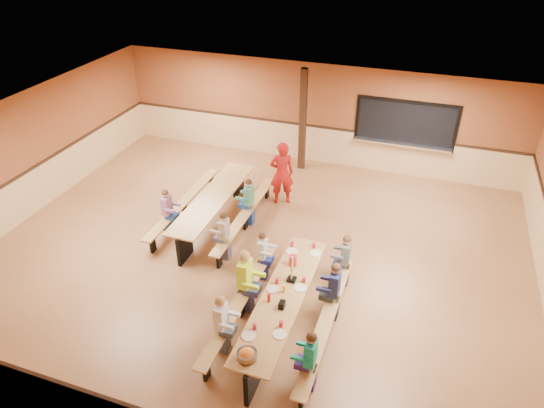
% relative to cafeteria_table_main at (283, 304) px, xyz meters
% --- Properties ---
extents(ground, '(12.00, 12.00, 0.00)m').
position_rel_cafeteria_table_main_xyz_m(ground, '(-1.26, 1.89, -0.53)').
color(ground, brown).
rests_on(ground, ground).
extents(room_envelope, '(12.04, 10.04, 3.02)m').
position_rel_cafeteria_table_main_xyz_m(room_envelope, '(-1.26, 1.89, 0.16)').
color(room_envelope, brown).
rests_on(room_envelope, ground).
extents(kitchen_pass_through, '(2.78, 0.28, 1.38)m').
position_rel_cafeteria_table_main_xyz_m(kitchen_pass_through, '(1.34, 6.85, 0.96)').
color(kitchen_pass_through, black).
rests_on(kitchen_pass_through, ground).
extents(structural_post, '(0.18, 0.18, 3.00)m').
position_rel_cafeteria_table_main_xyz_m(structural_post, '(-1.46, 6.29, 0.97)').
color(structural_post, black).
rests_on(structural_post, ground).
extents(cafeteria_table_main, '(1.91, 3.70, 0.74)m').
position_rel_cafeteria_table_main_xyz_m(cafeteria_table_main, '(0.00, 0.00, 0.00)').
color(cafeteria_table_main, '#A87A42').
rests_on(cafeteria_table_main, ground).
extents(cafeteria_table_second, '(1.91, 3.70, 0.74)m').
position_rel_cafeteria_table_main_xyz_m(cafeteria_table_second, '(-2.67, 2.75, 0.00)').
color(cafeteria_table_second, '#A87A42').
rests_on(cafeteria_table_second, ground).
extents(seated_child_white_left, '(0.37, 0.30, 1.22)m').
position_rel_cafeteria_table_main_xyz_m(seated_child_white_left, '(-0.83, -0.89, 0.08)').
color(seated_child_white_left, white).
rests_on(seated_child_white_left, ground).
extents(seated_adult_yellow, '(0.44, 0.36, 1.36)m').
position_rel_cafeteria_table_main_xyz_m(seated_adult_yellow, '(-0.83, 0.21, 0.15)').
color(seated_adult_yellow, '#D1FF26').
rests_on(seated_adult_yellow, ground).
extents(seated_child_grey_left, '(0.33, 0.27, 1.13)m').
position_rel_cafeteria_table_main_xyz_m(seated_child_grey_left, '(-0.83, 1.17, 0.04)').
color(seated_child_grey_left, silver).
rests_on(seated_child_grey_left, ground).
extents(seated_child_teal_right, '(0.36, 0.29, 1.19)m').
position_rel_cafeteria_table_main_xyz_m(seated_child_teal_right, '(0.83, -1.14, 0.07)').
color(seated_child_teal_right, '#159482').
rests_on(seated_child_teal_right, ground).
extents(seated_child_navy_right, '(0.39, 0.32, 1.26)m').
position_rel_cafeteria_table_main_xyz_m(seated_child_navy_right, '(0.83, 0.54, 0.10)').
color(seated_child_navy_right, navy).
rests_on(seated_child_navy_right, ground).
extents(seated_child_char_right, '(0.36, 0.29, 1.18)m').
position_rel_cafeteria_table_main_xyz_m(seated_child_char_right, '(0.83, 1.55, 0.07)').
color(seated_child_char_right, '#565F61').
rests_on(seated_child_char_right, ground).
extents(seated_child_purple_sec, '(0.36, 0.29, 1.18)m').
position_rel_cafeteria_table_main_xyz_m(seated_child_purple_sec, '(-3.49, 1.97, 0.07)').
color(seated_child_purple_sec, '#84557B').
rests_on(seated_child_purple_sec, ground).
extents(seated_child_green_sec, '(0.37, 0.30, 1.21)m').
position_rel_cafeteria_table_main_xyz_m(seated_child_green_sec, '(-1.84, 3.01, 0.08)').
color(seated_child_green_sec, '#3C836B').
rests_on(seated_child_green_sec, ground).
extents(seated_child_tan_sec, '(0.35, 0.29, 1.17)m').
position_rel_cafeteria_table_main_xyz_m(seated_child_tan_sec, '(-1.84, 1.54, 0.06)').
color(seated_child_tan_sec, '#A69987').
rests_on(seated_child_tan_sec, ground).
extents(standing_woman, '(0.75, 0.65, 1.73)m').
position_rel_cafeteria_table_main_xyz_m(standing_woman, '(-1.41, 4.21, 0.34)').
color(standing_woman, '#A11412').
rests_on(standing_woman, ground).
extents(punch_pitcher, '(0.16, 0.16, 0.22)m').
position_rel_cafeteria_table_main_xyz_m(punch_pitcher, '(-0.09, 0.89, 0.32)').
color(punch_pitcher, red).
rests_on(punch_pitcher, cafeteria_table_main).
extents(chip_bowl, '(0.32, 0.32, 0.15)m').
position_rel_cafeteria_table_main_xyz_m(chip_bowl, '(-0.10, -1.52, 0.29)').
color(chip_bowl, orange).
rests_on(chip_bowl, cafeteria_table_main).
extents(napkin_dispenser, '(0.10, 0.14, 0.13)m').
position_rel_cafeteria_table_main_xyz_m(napkin_dispenser, '(0.07, -0.29, 0.28)').
color(napkin_dispenser, black).
rests_on(napkin_dispenser, cafeteria_table_main).
extents(condiment_mustard, '(0.06, 0.06, 0.17)m').
position_rel_cafeteria_table_main_xyz_m(condiment_mustard, '(-0.01, 0.10, 0.30)').
color(condiment_mustard, yellow).
rests_on(condiment_mustard, cafeteria_table_main).
extents(condiment_ketchup, '(0.06, 0.06, 0.17)m').
position_rel_cafeteria_table_main_xyz_m(condiment_ketchup, '(-0.19, -0.22, 0.30)').
color(condiment_ketchup, '#B2140F').
rests_on(condiment_ketchup, cafeteria_table_main).
extents(table_paddle, '(0.16, 0.16, 0.56)m').
position_rel_cafeteria_table_main_xyz_m(table_paddle, '(0.03, 0.45, 0.35)').
color(table_paddle, black).
rests_on(table_paddle, cafeteria_table_main).
extents(place_settings, '(0.65, 3.30, 0.11)m').
position_rel_cafeteria_table_main_xyz_m(place_settings, '(0.00, 0.00, 0.27)').
color(place_settings, beige).
rests_on(place_settings, cafeteria_table_main).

